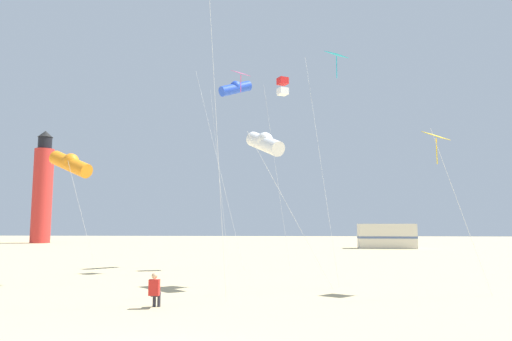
{
  "coord_description": "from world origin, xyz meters",
  "views": [
    {
      "loc": [
        2.99,
        -8.34,
        2.75
      ],
      "look_at": [
        1.79,
        9.07,
        4.77
      ],
      "focal_mm": 32.63,
      "sensor_mm": 36.0,
      "label": 1
    }
  ],
  "objects_px": {
    "kite_tube_white": "(265,143)",
    "lighthouse_distant": "(43,190)",
    "kite_tube_orange": "(71,163)",
    "kite_diamond_gold": "(437,141)",
    "kite_flyer_standing": "(155,289)",
    "kite_diamond_rainbow": "(239,82)",
    "rv_van_cream": "(387,236)",
    "kite_tube_blue": "(235,88)",
    "kite_diamond_cyan": "(335,64)",
    "kite_box_scarlet": "(283,87)"
  },
  "relations": [
    {
      "from": "kite_flyer_standing",
      "to": "kite_tube_white",
      "type": "bearing_deg",
      "value": -122.45
    },
    {
      "from": "kite_box_scarlet",
      "to": "lighthouse_distant",
      "type": "height_order",
      "value": "lighthouse_distant"
    },
    {
      "from": "kite_tube_orange",
      "to": "kite_diamond_cyan",
      "type": "height_order",
      "value": "kite_diamond_cyan"
    },
    {
      "from": "lighthouse_distant",
      "to": "rv_van_cream",
      "type": "distance_m",
      "value": 49.72
    },
    {
      "from": "kite_tube_orange",
      "to": "lighthouse_distant",
      "type": "distance_m",
      "value": 52.12
    },
    {
      "from": "kite_flyer_standing",
      "to": "rv_van_cream",
      "type": "height_order",
      "value": "rv_van_cream"
    },
    {
      "from": "kite_tube_white",
      "to": "kite_box_scarlet",
      "type": "height_order",
      "value": "kite_box_scarlet"
    },
    {
      "from": "kite_diamond_gold",
      "to": "kite_diamond_cyan",
      "type": "xyz_separation_m",
      "value": [
        -3.88,
        2.66,
        4.35
      ]
    },
    {
      "from": "kite_tube_blue",
      "to": "lighthouse_distant",
      "type": "height_order",
      "value": "lighthouse_distant"
    },
    {
      "from": "kite_diamond_gold",
      "to": "kite_diamond_rainbow",
      "type": "xyz_separation_m",
      "value": [
        -9.21,
        8.01,
        5.24
      ]
    },
    {
      "from": "kite_diamond_cyan",
      "to": "kite_box_scarlet",
      "type": "height_order",
      "value": "kite_box_scarlet"
    },
    {
      "from": "kite_tube_orange",
      "to": "kite_diamond_rainbow",
      "type": "height_order",
      "value": "kite_diamond_rainbow"
    },
    {
      "from": "kite_diamond_cyan",
      "to": "kite_flyer_standing",
      "type": "bearing_deg",
      "value": -134.91
    },
    {
      "from": "kite_flyer_standing",
      "to": "kite_diamond_gold",
      "type": "distance_m",
      "value": 12.76
    },
    {
      "from": "rv_van_cream",
      "to": "kite_flyer_standing",
      "type": "bearing_deg",
      "value": -110.06
    },
    {
      "from": "kite_tube_orange",
      "to": "kite_tube_blue",
      "type": "height_order",
      "value": "kite_tube_blue"
    },
    {
      "from": "kite_box_scarlet",
      "to": "kite_diamond_rainbow",
      "type": "distance_m",
      "value": 3.33
    },
    {
      "from": "kite_tube_orange",
      "to": "kite_diamond_gold",
      "type": "bearing_deg",
      "value": -6.93
    },
    {
      "from": "kite_tube_blue",
      "to": "lighthouse_distant",
      "type": "relative_size",
      "value": 0.76
    },
    {
      "from": "kite_diamond_cyan",
      "to": "rv_van_cream",
      "type": "bearing_deg",
      "value": 74.66
    },
    {
      "from": "kite_flyer_standing",
      "to": "kite_diamond_cyan",
      "type": "distance_m",
      "value": 13.84
    },
    {
      "from": "kite_tube_orange",
      "to": "lighthouse_distant",
      "type": "height_order",
      "value": "lighthouse_distant"
    },
    {
      "from": "kite_tube_blue",
      "to": "lighthouse_distant",
      "type": "xyz_separation_m",
      "value": [
        -32.98,
        35.74,
        -4.26
      ]
    },
    {
      "from": "kite_flyer_standing",
      "to": "kite_tube_white",
      "type": "height_order",
      "value": "kite_tube_white"
    },
    {
      "from": "kite_diamond_rainbow",
      "to": "rv_van_cream",
      "type": "height_order",
      "value": "kite_diamond_rainbow"
    },
    {
      "from": "kite_tube_blue",
      "to": "rv_van_cream",
      "type": "relative_size",
      "value": 1.97
    },
    {
      "from": "kite_box_scarlet",
      "to": "lighthouse_distant",
      "type": "bearing_deg",
      "value": 134.3
    },
    {
      "from": "kite_flyer_standing",
      "to": "kite_box_scarlet",
      "type": "xyz_separation_m",
      "value": [
        4.13,
        14.15,
        11.09
      ]
    },
    {
      "from": "kite_flyer_standing",
      "to": "kite_diamond_rainbow",
      "type": "relative_size",
      "value": 0.09
    },
    {
      "from": "kite_tube_orange",
      "to": "kite_diamond_gold",
      "type": "relative_size",
      "value": 0.96
    },
    {
      "from": "kite_diamond_rainbow",
      "to": "lighthouse_distant",
      "type": "bearing_deg",
      "value": 130.64
    },
    {
      "from": "kite_box_scarlet",
      "to": "kite_flyer_standing",
      "type": "bearing_deg",
      "value": -106.28
    },
    {
      "from": "kite_diamond_cyan",
      "to": "lighthouse_distant",
      "type": "height_order",
      "value": "lighthouse_distant"
    },
    {
      "from": "kite_flyer_standing",
      "to": "kite_diamond_rainbow",
      "type": "xyz_separation_m",
      "value": [
        1.47,
        12.17,
        10.84
      ]
    },
    {
      "from": "kite_diamond_gold",
      "to": "kite_box_scarlet",
      "type": "height_order",
      "value": "kite_box_scarlet"
    },
    {
      "from": "kite_tube_orange",
      "to": "rv_van_cream",
      "type": "distance_m",
      "value": 39.8
    },
    {
      "from": "kite_flyer_standing",
      "to": "kite_tube_blue",
      "type": "xyz_separation_m",
      "value": [
        0.86,
        15.55,
        11.49
      ]
    },
    {
      "from": "kite_diamond_gold",
      "to": "kite_tube_blue",
      "type": "distance_m",
      "value": 16.15
    },
    {
      "from": "lighthouse_distant",
      "to": "kite_tube_orange",
      "type": "bearing_deg",
      "value": -60.0
    },
    {
      "from": "kite_tube_white",
      "to": "rv_van_cream",
      "type": "bearing_deg",
      "value": 69.93
    },
    {
      "from": "kite_tube_orange",
      "to": "kite_diamond_cyan",
      "type": "xyz_separation_m",
      "value": [
        12.88,
        0.62,
        4.88
      ]
    },
    {
      "from": "kite_diamond_gold",
      "to": "kite_tube_blue",
      "type": "xyz_separation_m",
      "value": [
        -9.82,
        11.4,
        5.88
      ]
    },
    {
      "from": "kite_tube_blue",
      "to": "rv_van_cream",
      "type": "xyz_separation_m",
      "value": [
        14.82,
        23.68,
        -10.71
      ]
    },
    {
      "from": "kite_tube_orange",
      "to": "kite_tube_blue",
      "type": "relative_size",
      "value": 0.5
    },
    {
      "from": "kite_tube_orange",
      "to": "kite_box_scarlet",
      "type": "height_order",
      "value": "kite_box_scarlet"
    },
    {
      "from": "kite_tube_orange",
      "to": "rv_van_cream",
      "type": "xyz_separation_m",
      "value": [
        21.77,
        33.04,
        -4.3
      ]
    },
    {
      "from": "kite_diamond_rainbow",
      "to": "kite_box_scarlet",
      "type": "bearing_deg",
      "value": 36.62
    },
    {
      "from": "kite_tube_white",
      "to": "rv_van_cream",
      "type": "relative_size",
      "value": 1.1
    },
    {
      "from": "kite_tube_white",
      "to": "lighthouse_distant",
      "type": "height_order",
      "value": "lighthouse_distant"
    },
    {
      "from": "kite_diamond_gold",
      "to": "kite_box_scarlet",
      "type": "relative_size",
      "value": 0.54
    }
  ]
}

